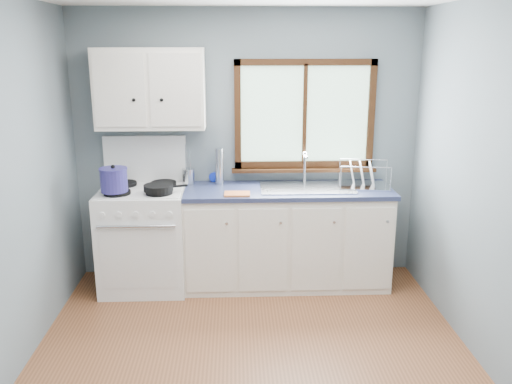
{
  "coord_description": "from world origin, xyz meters",
  "views": [
    {
      "loc": [
        -0.11,
        -3.22,
        2.18
      ],
      "look_at": [
        0.05,
        0.9,
        1.05
      ],
      "focal_mm": 38.0,
      "sensor_mm": 36.0,
      "label": 1
    }
  ],
  "objects_px": {
    "sink": "(307,195)",
    "stockpot": "(114,180)",
    "base_cabinets": "(286,241)",
    "dish_rack": "(363,180)",
    "skillet": "(159,188)",
    "gas_range": "(144,235)",
    "utensil_crock": "(188,176)",
    "thermos": "(219,166)"
  },
  "relations": [
    {
      "from": "sink",
      "to": "stockpot",
      "type": "distance_m",
      "value": 1.71
    },
    {
      "from": "base_cabinets",
      "to": "sink",
      "type": "height_order",
      "value": "sink"
    },
    {
      "from": "dish_rack",
      "to": "skillet",
      "type": "bearing_deg",
      "value": -164.04
    },
    {
      "from": "gas_range",
      "to": "base_cabinets",
      "type": "xyz_separation_m",
      "value": [
        1.31,
        0.02,
        -0.08
      ]
    },
    {
      "from": "base_cabinets",
      "to": "utensil_crock",
      "type": "bearing_deg",
      "value": 168.31
    },
    {
      "from": "stockpot",
      "to": "skillet",
      "type": "bearing_deg",
      "value": 2.16
    },
    {
      "from": "base_cabinets",
      "to": "utensil_crock",
      "type": "xyz_separation_m",
      "value": [
        -0.9,
        0.19,
        0.59
      ]
    },
    {
      "from": "skillet",
      "to": "thermos",
      "type": "bearing_deg",
      "value": 18.76
    },
    {
      "from": "gas_range",
      "to": "utensil_crock",
      "type": "bearing_deg",
      "value": 27.03
    },
    {
      "from": "sink",
      "to": "dish_rack",
      "type": "distance_m",
      "value": 0.53
    },
    {
      "from": "sink",
      "to": "skillet",
      "type": "distance_m",
      "value": 1.33
    },
    {
      "from": "skillet",
      "to": "utensil_crock",
      "type": "xyz_separation_m",
      "value": [
        0.22,
        0.37,
        0.01
      ]
    },
    {
      "from": "stockpot",
      "to": "utensil_crock",
      "type": "distance_m",
      "value": 0.71
    },
    {
      "from": "gas_range",
      "to": "dish_rack",
      "type": "bearing_deg",
      "value": 1.6
    },
    {
      "from": "stockpot",
      "to": "utensil_crock",
      "type": "bearing_deg",
      "value": 32.53
    },
    {
      "from": "gas_range",
      "to": "skillet",
      "type": "xyz_separation_m",
      "value": [
        0.18,
        -0.16,
        0.49
      ]
    },
    {
      "from": "utensil_crock",
      "to": "skillet",
      "type": "bearing_deg",
      "value": -121.35
    },
    {
      "from": "base_cabinets",
      "to": "skillet",
      "type": "xyz_separation_m",
      "value": [
        -1.13,
        -0.18,
        0.58
      ]
    },
    {
      "from": "sink",
      "to": "skillet",
      "type": "height_order",
      "value": "sink"
    },
    {
      "from": "thermos",
      "to": "dish_rack",
      "type": "xyz_separation_m",
      "value": [
        1.31,
        -0.16,
        -0.1
      ]
    },
    {
      "from": "thermos",
      "to": "dish_rack",
      "type": "height_order",
      "value": "thermos"
    },
    {
      "from": "base_cabinets",
      "to": "thermos",
      "type": "xyz_separation_m",
      "value": [
        -0.61,
        0.19,
        0.68
      ]
    },
    {
      "from": "gas_range",
      "to": "sink",
      "type": "relative_size",
      "value": 1.62
    },
    {
      "from": "gas_range",
      "to": "dish_rack",
      "type": "xyz_separation_m",
      "value": [
        2.0,
        0.06,
        0.49
      ]
    },
    {
      "from": "sink",
      "to": "skillet",
      "type": "xyz_separation_m",
      "value": [
        -1.31,
        -0.18,
        0.13
      ]
    },
    {
      "from": "skillet",
      "to": "dish_rack",
      "type": "relative_size",
      "value": 0.8
    },
    {
      "from": "sink",
      "to": "stockpot",
      "type": "bearing_deg",
      "value": -173.37
    },
    {
      "from": "base_cabinets",
      "to": "dish_rack",
      "type": "distance_m",
      "value": 0.9
    },
    {
      "from": "sink",
      "to": "thermos",
      "type": "bearing_deg",
      "value": 166.34
    },
    {
      "from": "base_cabinets",
      "to": "stockpot",
      "type": "xyz_separation_m",
      "value": [
        -1.5,
        -0.2,
        0.65
      ]
    },
    {
      "from": "skillet",
      "to": "thermos",
      "type": "height_order",
      "value": "thermos"
    },
    {
      "from": "base_cabinets",
      "to": "utensil_crock",
      "type": "height_order",
      "value": "utensil_crock"
    },
    {
      "from": "gas_range",
      "to": "stockpot",
      "type": "xyz_separation_m",
      "value": [
        -0.2,
        -0.18,
        0.57
      ]
    },
    {
      "from": "thermos",
      "to": "dish_rack",
      "type": "relative_size",
      "value": 0.66
    },
    {
      "from": "sink",
      "to": "skillet",
      "type": "relative_size",
      "value": 2.08
    },
    {
      "from": "utensil_crock",
      "to": "dish_rack",
      "type": "relative_size",
      "value": 0.73
    },
    {
      "from": "gas_range",
      "to": "dish_rack",
      "type": "height_order",
      "value": "gas_range"
    },
    {
      "from": "gas_range",
      "to": "utensil_crock",
      "type": "relative_size",
      "value": 3.66
    },
    {
      "from": "thermos",
      "to": "sink",
      "type": "bearing_deg",
      "value": -13.66
    },
    {
      "from": "skillet",
      "to": "sink",
      "type": "bearing_deg",
      "value": -9.42
    },
    {
      "from": "gas_range",
      "to": "utensil_crock",
      "type": "height_order",
      "value": "gas_range"
    },
    {
      "from": "base_cabinets",
      "to": "skillet",
      "type": "height_order",
      "value": "skillet"
    }
  ]
}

